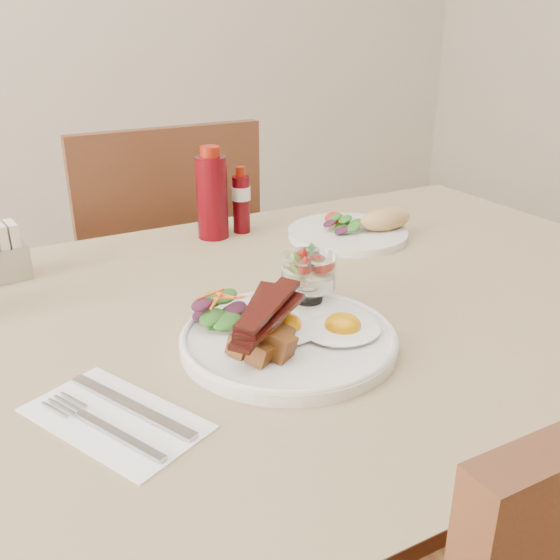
{
  "coord_description": "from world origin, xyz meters",
  "views": [
    {
      "loc": [
        -0.42,
        -0.72,
        1.15
      ],
      "look_at": [
        -0.05,
        -0.04,
        0.82
      ],
      "focal_mm": 40.0,
      "sensor_mm": 36.0,
      "label": 1
    }
  ],
  "objects": [
    {
      "name": "second_plate",
      "position": [
        0.25,
        0.21,
        0.77
      ],
      "size": [
        0.24,
        0.23,
        0.06
      ],
      "rotation": [
        0.0,
        0.0,
        0.06
      ],
      "color": "silver",
      "rests_on": "table"
    },
    {
      "name": "chair_far",
      "position": [
        0.0,
        0.66,
        0.52
      ],
      "size": [
        0.42,
        0.42,
        0.93
      ],
      "color": "brown",
      "rests_on": "ground"
    },
    {
      "name": "table",
      "position": [
        0.0,
        0.0,
        0.66
      ],
      "size": [
        1.33,
        0.88,
        0.75
      ],
      "color": "brown",
      "rests_on": "ground"
    },
    {
      "name": "fried_eggs",
      "position": [
        -0.04,
        -0.11,
        0.78
      ],
      "size": [
        0.18,
        0.14,
        0.03
      ],
      "rotation": [
        0.0,
        0.0,
        0.12
      ],
      "color": "white",
      "rests_on": "main_plate"
    },
    {
      "name": "hot_sauce_bottle",
      "position": [
        0.07,
        0.34,
        0.81
      ],
      "size": [
        0.05,
        0.05,
        0.13
      ],
      "rotation": [
        0.0,
        0.0,
        0.37
      ],
      "color": "#54040B",
      "rests_on": "table"
    },
    {
      "name": "napkin_cutlery",
      "position": [
        -0.31,
        -0.16,
        0.75
      ],
      "size": [
        0.18,
        0.23,
        0.01
      ],
      "rotation": [
        0.0,
        0.0,
        0.44
      ],
      "color": "white",
      "rests_on": "table"
    },
    {
      "name": "bacon_potato_pile",
      "position": [
        -0.11,
        -0.13,
        0.8
      ],
      "size": [
        0.13,
        0.12,
        0.06
      ],
      "rotation": [
        0.0,
        0.0,
        0.25
      ],
      "color": "brown",
      "rests_on": "main_plate"
    },
    {
      "name": "ketchup_bottle",
      "position": [
        0.01,
        0.34,
        0.83
      ],
      "size": [
        0.06,
        0.06,
        0.17
      ],
      "rotation": [
        0.0,
        0.0,
        0.01
      ],
      "color": "#54040B",
      "rests_on": "table"
    },
    {
      "name": "main_plate",
      "position": [
        -0.07,
        -0.1,
        0.76
      ],
      "size": [
        0.28,
        0.28,
        0.02
      ],
      "primitive_type": "cylinder",
      "color": "silver",
      "rests_on": "table"
    },
    {
      "name": "fruit_cup",
      "position": [
        0.01,
        -0.03,
        0.81
      ],
      "size": [
        0.08,
        0.08,
        0.08
      ],
      "rotation": [
        0.0,
        0.0,
        0.37
      ],
      "color": "white",
      "rests_on": "main_plate"
    },
    {
      "name": "side_salad",
      "position": [
        -0.13,
        -0.03,
        0.79
      ],
      "size": [
        0.08,
        0.08,
        0.04
      ],
      "rotation": [
        0.0,
        0.0,
        -0.21
      ],
      "color": "#215316",
      "rests_on": "main_plate"
    }
  ]
}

